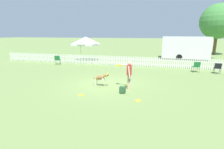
{
  "coord_description": "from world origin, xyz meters",
  "views": [
    {
      "loc": [
        2.97,
        -9.94,
        3.05
      ],
      "look_at": [
        0.4,
        -0.51,
        0.77
      ],
      "focal_mm": 28.0,
      "sensor_mm": 36.0,
      "label": 1
    }
  ],
  "objects_px": {
    "frisbee_midfield": "(127,85)",
    "folding_chair_green_right": "(196,66)",
    "frisbee_near_dog": "(81,95)",
    "canopy_tent_main": "(86,41)",
    "folding_chair_center": "(57,59)",
    "tree_left_grove": "(218,21)",
    "folding_chair_blue_left": "(218,67)",
    "handler_person": "(128,72)",
    "equipment_trailer": "(185,47)",
    "frisbee_near_handler": "(138,101)",
    "leaping_dog": "(101,77)",
    "backpack_on_grass": "(122,90)"
  },
  "relations": [
    {
      "from": "tree_left_grove",
      "to": "frisbee_midfield",
      "type": "bearing_deg",
      "value": -116.57
    },
    {
      "from": "frisbee_midfield",
      "to": "canopy_tent_main",
      "type": "height_order",
      "value": "canopy_tent_main"
    },
    {
      "from": "folding_chair_green_right",
      "to": "tree_left_grove",
      "type": "xyz_separation_m",
      "value": [
        4.93,
        14.1,
        4.26
      ]
    },
    {
      "from": "folding_chair_center",
      "to": "canopy_tent_main",
      "type": "xyz_separation_m",
      "value": [
        1.74,
        3.2,
        1.69
      ]
    },
    {
      "from": "equipment_trailer",
      "to": "tree_left_grove",
      "type": "bearing_deg",
      "value": 53.21
    },
    {
      "from": "handler_person",
      "to": "leaping_dog",
      "type": "bearing_deg",
      "value": 90.56
    },
    {
      "from": "handler_person",
      "to": "leaping_dog",
      "type": "height_order",
      "value": "handler_person"
    },
    {
      "from": "equipment_trailer",
      "to": "tree_left_grove",
      "type": "relative_size",
      "value": 0.85
    },
    {
      "from": "leaping_dog",
      "to": "folding_chair_center",
      "type": "relative_size",
      "value": 1.22
    },
    {
      "from": "folding_chair_center",
      "to": "folding_chair_green_right",
      "type": "distance_m",
      "value": 12.85
    },
    {
      "from": "folding_chair_green_right",
      "to": "frisbee_midfield",
      "type": "bearing_deg",
      "value": 37.54
    },
    {
      "from": "frisbee_near_dog",
      "to": "backpack_on_grass",
      "type": "distance_m",
      "value": 2.17
    },
    {
      "from": "folding_chair_green_right",
      "to": "equipment_trailer",
      "type": "relative_size",
      "value": 0.14
    },
    {
      "from": "frisbee_midfield",
      "to": "tree_left_grove",
      "type": "bearing_deg",
      "value": 63.43
    },
    {
      "from": "leaping_dog",
      "to": "backpack_on_grass",
      "type": "bearing_deg",
      "value": 64.57
    },
    {
      "from": "leaping_dog",
      "to": "canopy_tent_main",
      "type": "bearing_deg",
      "value": -146.27
    },
    {
      "from": "frisbee_near_handler",
      "to": "canopy_tent_main",
      "type": "distance_m",
      "value": 13.37
    },
    {
      "from": "frisbee_near_handler",
      "to": "frisbee_midfield",
      "type": "height_order",
      "value": "same"
    },
    {
      "from": "frisbee_midfield",
      "to": "folding_chair_center",
      "type": "bearing_deg",
      "value": 146.17
    },
    {
      "from": "frisbee_near_dog",
      "to": "folding_chair_green_right",
      "type": "bearing_deg",
      "value": 48.4
    },
    {
      "from": "frisbee_near_dog",
      "to": "tree_left_grove",
      "type": "bearing_deg",
      "value": 61.8
    },
    {
      "from": "canopy_tent_main",
      "to": "tree_left_grove",
      "type": "xyz_separation_m",
      "value": [
        16.04,
        10.64,
        2.54
      ]
    },
    {
      "from": "frisbee_near_dog",
      "to": "backpack_on_grass",
      "type": "bearing_deg",
      "value": 25.15
    },
    {
      "from": "frisbee_near_dog",
      "to": "folding_chair_green_right",
      "type": "distance_m",
      "value": 10.04
    },
    {
      "from": "canopy_tent_main",
      "to": "tree_left_grove",
      "type": "relative_size",
      "value": 0.37
    },
    {
      "from": "frisbee_near_handler",
      "to": "canopy_tent_main",
      "type": "xyz_separation_m",
      "value": [
        -7.35,
        10.95,
        2.23
      ]
    },
    {
      "from": "leaping_dog",
      "to": "tree_left_grove",
      "type": "bearing_deg",
      "value": 156.13
    },
    {
      "from": "frisbee_midfield",
      "to": "folding_chair_green_right",
      "type": "height_order",
      "value": "folding_chair_green_right"
    },
    {
      "from": "frisbee_near_dog",
      "to": "canopy_tent_main",
      "type": "xyz_separation_m",
      "value": [
        -4.45,
        10.96,
        2.23
      ]
    },
    {
      "from": "folding_chair_green_right",
      "to": "leaping_dog",
      "type": "bearing_deg",
      "value": 32.35
    },
    {
      "from": "frisbee_near_dog",
      "to": "folding_chair_green_right",
      "type": "height_order",
      "value": "folding_chair_green_right"
    },
    {
      "from": "frisbee_near_dog",
      "to": "equipment_trailer",
      "type": "height_order",
      "value": "equipment_trailer"
    },
    {
      "from": "frisbee_near_handler",
      "to": "frisbee_near_dog",
      "type": "bearing_deg",
      "value": -179.74
    },
    {
      "from": "canopy_tent_main",
      "to": "folding_chair_blue_left",
      "type": "bearing_deg",
      "value": -16.02
    },
    {
      "from": "folding_chair_blue_left",
      "to": "folding_chair_center",
      "type": "distance_m",
      "value": 14.35
    },
    {
      "from": "folding_chair_blue_left",
      "to": "folding_chair_center",
      "type": "bearing_deg",
      "value": 5.52
    },
    {
      "from": "handler_person",
      "to": "folding_chair_center",
      "type": "bearing_deg",
      "value": 59.24
    },
    {
      "from": "frisbee_near_handler",
      "to": "folding_chair_blue_left",
      "type": "height_order",
      "value": "folding_chair_blue_left"
    },
    {
      "from": "folding_chair_blue_left",
      "to": "tree_left_grove",
      "type": "height_order",
      "value": "tree_left_grove"
    },
    {
      "from": "canopy_tent_main",
      "to": "tree_left_grove",
      "type": "distance_m",
      "value": 19.41
    },
    {
      "from": "folding_chair_blue_left",
      "to": "tree_left_grove",
      "type": "relative_size",
      "value": 0.12
    },
    {
      "from": "handler_person",
      "to": "frisbee_near_dog",
      "type": "relative_size",
      "value": 6.38
    },
    {
      "from": "folding_chair_center",
      "to": "frisbee_near_dog",
      "type": "bearing_deg",
      "value": 109.09
    },
    {
      "from": "folding_chair_blue_left",
      "to": "folding_chair_green_right",
      "type": "relative_size",
      "value": 0.98
    },
    {
      "from": "frisbee_near_dog",
      "to": "tree_left_grove",
      "type": "relative_size",
      "value": 0.03
    },
    {
      "from": "frisbee_midfield",
      "to": "tree_left_grove",
      "type": "height_order",
      "value": "tree_left_grove"
    },
    {
      "from": "canopy_tent_main",
      "to": "equipment_trailer",
      "type": "height_order",
      "value": "canopy_tent_main"
    },
    {
      "from": "folding_chair_blue_left",
      "to": "canopy_tent_main",
      "type": "relative_size",
      "value": 0.31
    },
    {
      "from": "frisbee_near_dog",
      "to": "frisbee_midfield",
      "type": "bearing_deg",
      "value": 50.02
    },
    {
      "from": "folding_chair_center",
      "to": "tree_left_grove",
      "type": "height_order",
      "value": "tree_left_grove"
    }
  ]
}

